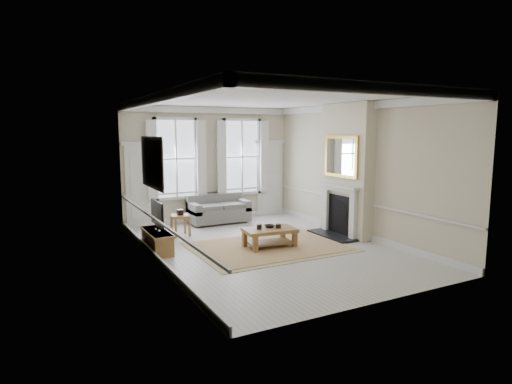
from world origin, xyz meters
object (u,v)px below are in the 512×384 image
side_table (180,219)px  tv_stand (157,241)px  sofa (218,211)px  coffee_table (270,232)px

side_table → tv_stand: bearing=-128.5°
sofa → side_table: 1.80m
sofa → side_table: bearing=-145.5°
sofa → side_table: sofa is taller
sofa → tv_stand: (-2.39, -2.16, -0.12)m
side_table → coffee_table: 2.54m
side_table → coffee_table: (1.49, -2.06, -0.07)m
coffee_table → tv_stand: bearing=165.8°
sofa → coffee_table: size_ratio=1.38×
sofa → side_table: (-1.48, -1.02, 0.09)m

